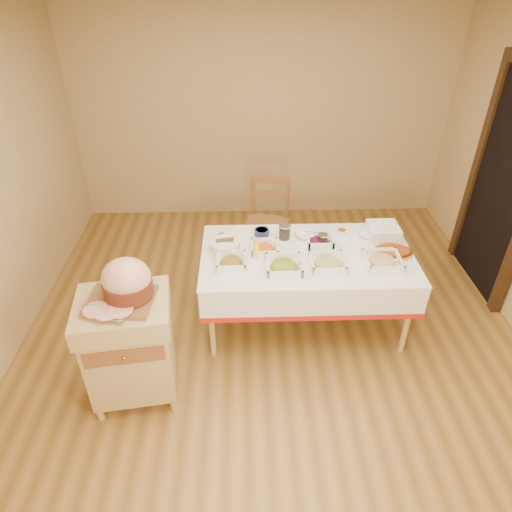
{
  "coord_description": "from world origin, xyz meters",
  "views": [
    {
      "loc": [
        -0.24,
        -2.94,
        2.93
      ],
      "look_at": [
        -0.14,
        0.2,
        0.81
      ],
      "focal_mm": 32.0,
      "sensor_mm": 36.0,
      "label": 1
    }
  ],
  "objects_px": {
    "bread_basket": "(225,246)",
    "mustard_bottle": "(257,251)",
    "dining_table": "(306,269)",
    "preserve_jar_right": "(323,240)",
    "brass_platter": "(393,252)",
    "dining_chair": "(267,222)",
    "preserve_jar_left": "(285,232)",
    "ham_on_board": "(126,283)",
    "butcher_cart": "(130,344)",
    "plate_stack": "(383,231)"
  },
  "relations": [
    {
      "from": "bread_basket",
      "to": "mustard_bottle",
      "type": "bearing_deg",
      "value": -25.2
    },
    {
      "from": "dining_table",
      "to": "preserve_jar_right",
      "type": "bearing_deg",
      "value": 41.5
    },
    {
      "from": "mustard_bottle",
      "to": "brass_platter",
      "type": "distance_m",
      "value": 1.17
    },
    {
      "from": "dining_chair",
      "to": "preserve_jar_left",
      "type": "bearing_deg",
      "value": -81.22
    },
    {
      "from": "dining_table",
      "to": "mustard_bottle",
      "type": "bearing_deg",
      "value": -172.83
    },
    {
      "from": "ham_on_board",
      "to": "dining_table",
      "type": "bearing_deg",
      "value": 29.52
    },
    {
      "from": "dining_table",
      "to": "ham_on_board",
      "type": "distance_m",
      "value": 1.61
    },
    {
      "from": "butcher_cart",
      "to": "dining_table",
      "type": "bearing_deg",
      "value": 29.84
    },
    {
      "from": "ham_on_board",
      "to": "brass_platter",
      "type": "height_order",
      "value": "ham_on_board"
    },
    {
      "from": "dining_table",
      "to": "preserve_jar_left",
      "type": "relative_size",
      "value": 13.42
    },
    {
      "from": "butcher_cart",
      "to": "preserve_jar_right",
      "type": "height_order",
      "value": "butcher_cart"
    },
    {
      "from": "butcher_cart",
      "to": "ham_on_board",
      "type": "height_order",
      "value": "ham_on_board"
    },
    {
      "from": "plate_stack",
      "to": "brass_platter",
      "type": "bearing_deg",
      "value": -87.6
    },
    {
      "from": "mustard_bottle",
      "to": "plate_stack",
      "type": "height_order",
      "value": "mustard_bottle"
    },
    {
      "from": "mustard_bottle",
      "to": "plate_stack",
      "type": "xyz_separation_m",
      "value": [
        1.16,
        0.32,
        -0.02
      ]
    },
    {
      "from": "butcher_cart",
      "to": "preserve_jar_left",
      "type": "bearing_deg",
      "value": 40.91
    },
    {
      "from": "preserve_jar_right",
      "to": "mustard_bottle",
      "type": "bearing_deg",
      "value": -162.25
    },
    {
      "from": "dining_chair",
      "to": "bread_basket",
      "type": "distance_m",
      "value": 1.06
    },
    {
      "from": "preserve_jar_left",
      "to": "brass_platter",
      "type": "height_order",
      "value": "preserve_jar_left"
    },
    {
      "from": "dining_table",
      "to": "mustard_bottle",
      "type": "distance_m",
      "value": 0.5
    },
    {
      "from": "ham_on_board",
      "to": "mustard_bottle",
      "type": "xyz_separation_m",
      "value": [
        0.91,
        0.71,
        -0.22
      ]
    },
    {
      "from": "ham_on_board",
      "to": "preserve_jar_left",
      "type": "xyz_separation_m",
      "value": [
        1.17,
        1.02,
        -0.23
      ]
    },
    {
      "from": "brass_platter",
      "to": "ham_on_board",
      "type": "bearing_deg",
      "value": -160.48
    },
    {
      "from": "dining_chair",
      "to": "brass_platter",
      "type": "distance_m",
      "value": 1.48
    },
    {
      "from": "dining_chair",
      "to": "bread_basket",
      "type": "bearing_deg",
      "value": -113.92
    },
    {
      "from": "preserve_jar_left",
      "to": "butcher_cart",
      "type": "bearing_deg",
      "value": -139.09
    },
    {
      "from": "dining_chair",
      "to": "preserve_jar_right",
      "type": "relative_size",
      "value": 8.98
    },
    {
      "from": "dining_table",
      "to": "butcher_cart",
      "type": "bearing_deg",
      "value": -150.16
    },
    {
      "from": "ham_on_board",
      "to": "preserve_jar_left",
      "type": "distance_m",
      "value": 1.57
    },
    {
      "from": "dining_table",
      "to": "brass_platter",
      "type": "relative_size",
      "value": 5.33
    },
    {
      "from": "mustard_bottle",
      "to": "bread_basket",
      "type": "height_order",
      "value": "mustard_bottle"
    },
    {
      "from": "dining_chair",
      "to": "ham_on_board",
      "type": "height_order",
      "value": "ham_on_board"
    },
    {
      "from": "butcher_cart",
      "to": "bread_basket",
      "type": "bearing_deg",
      "value": 51.62
    },
    {
      "from": "preserve_jar_left",
      "to": "preserve_jar_right",
      "type": "distance_m",
      "value": 0.35
    },
    {
      "from": "preserve_jar_right",
      "to": "bread_basket",
      "type": "relative_size",
      "value": 0.43
    },
    {
      "from": "preserve_jar_right",
      "to": "plate_stack",
      "type": "bearing_deg",
      "value": 12.58
    },
    {
      "from": "preserve_jar_right",
      "to": "plate_stack",
      "type": "height_order",
      "value": "plate_stack"
    },
    {
      "from": "ham_on_board",
      "to": "brass_platter",
      "type": "bearing_deg",
      "value": 19.52
    },
    {
      "from": "preserve_jar_left",
      "to": "mustard_bottle",
      "type": "distance_m",
      "value": 0.41
    },
    {
      "from": "butcher_cart",
      "to": "preserve_jar_left",
      "type": "relative_size",
      "value": 6.76
    },
    {
      "from": "brass_platter",
      "to": "plate_stack",
      "type": "bearing_deg",
      "value": 92.4
    },
    {
      "from": "plate_stack",
      "to": "dining_chair",
      "type": "bearing_deg",
      "value": 143.6
    },
    {
      "from": "dining_chair",
      "to": "ham_on_board",
      "type": "relative_size",
      "value": 2.06
    },
    {
      "from": "butcher_cart",
      "to": "mustard_bottle",
      "type": "distance_m",
      "value": 1.25
    },
    {
      "from": "preserve_jar_left",
      "to": "bread_basket",
      "type": "relative_size",
      "value": 0.53
    },
    {
      "from": "mustard_bottle",
      "to": "brass_platter",
      "type": "bearing_deg",
      "value": 1.45
    },
    {
      "from": "ham_on_board",
      "to": "preserve_jar_right",
      "type": "bearing_deg",
      "value": 30.88
    },
    {
      "from": "butcher_cart",
      "to": "preserve_jar_right",
      "type": "relative_size",
      "value": 8.36
    },
    {
      "from": "preserve_jar_left",
      "to": "brass_platter",
      "type": "bearing_deg",
      "value": -17.29
    },
    {
      "from": "plate_stack",
      "to": "brass_platter",
      "type": "height_order",
      "value": "plate_stack"
    }
  ]
}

